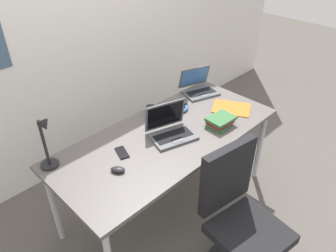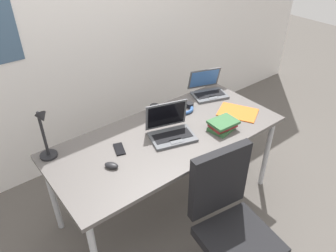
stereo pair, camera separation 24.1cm
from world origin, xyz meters
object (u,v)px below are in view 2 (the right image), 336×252
(laptop_mid_desk, at_px, (208,90))
(headphones, at_px, (183,108))
(laptop_by_keyboard, at_px, (171,130))
(book_stack, at_px, (222,125))
(paper_folder_near_mouse, at_px, (238,112))
(office_chair, at_px, (230,234))
(desk_lamp, at_px, (45,135))
(coffee_mug, at_px, (155,110))
(cell_phone, at_px, (119,149))
(computer_mouse, at_px, (111,165))

(laptop_mid_desk, height_order, headphones, laptop_mid_desk)
(laptop_by_keyboard, height_order, headphones, laptop_by_keyboard)
(book_stack, distance_m, paper_folder_near_mouse, 0.30)
(laptop_by_keyboard, relative_size, laptop_mid_desk, 1.04)
(laptop_by_keyboard, bearing_deg, office_chair, -96.29)
(laptop_mid_desk, bearing_deg, desk_lamp, -179.98)
(coffee_mug, bearing_deg, book_stack, -60.71)
(desk_lamp, height_order, headphones, desk_lamp)
(laptop_mid_desk, height_order, office_chair, office_chair)
(cell_phone, relative_size, coffee_mug, 1.20)
(computer_mouse, xyz_separation_m, cell_phone, (0.14, 0.13, -0.01))
(cell_phone, xyz_separation_m, book_stack, (0.75, -0.27, 0.03))
(laptop_by_keyboard, distance_m, coffee_mug, 0.32)
(laptop_mid_desk, height_order, cell_phone, laptop_mid_desk)
(book_stack, xyz_separation_m, coffee_mug, (-0.28, 0.49, 0.00))
(coffee_mug, distance_m, office_chair, 1.12)
(cell_phone, height_order, coffee_mug, coffee_mug)
(desk_lamp, distance_m, coffee_mug, 0.91)
(book_stack, bearing_deg, computer_mouse, 170.96)
(computer_mouse, distance_m, cell_phone, 0.19)
(paper_folder_near_mouse, distance_m, coffee_mug, 0.69)
(book_stack, bearing_deg, paper_folder_near_mouse, 17.90)
(cell_phone, height_order, book_stack, book_stack)
(laptop_mid_desk, height_order, book_stack, laptop_mid_desk)
(laptop_by_keyboard, bearing_deg, coffee_mug, 74.86)
(coffee_mug, relative_size, office_chair, 0.12)
(cell_phone, relative_size, book_stack, 0.60)
(computer_mouse, relative_size, headphones, 0.45)
(desk_lamp, distance_m, headphones, 1.14)
(cell_phone, bearing_deg, paper_folder_near_mouse, 8.56)
(laptop_mid_desk, xyz_separation_m, coffee_mug, (-0.58, 0.02, -0.00))
(cell_phone, height_order, paper_folder_near_mouse, cell_phone)
(laptop_by_keyboard, xyz_separation_m, office_chair, (-0.08, -0.73, -0.39))
(desk_lamp, bearing_deg, paper_folder_near_mouse, -14.92)
(desk_lamp, xyz_separation_m, headphones, (1.12, -0.07, -0.18))
(office_chair, bearing_deg, coffee_mug, 81.03)
(computer_mouse, xyz_separation_m, office_chair, (0.45, -0.69, -0.36))
(coffee_mug, bearing_deg, desk_lamp, -178.98)
(laptop_mid_desk, relative_size, coffee_mug, 3.25)
(desk_lamp, height_order, cell_phone, desk_lamp)
(desk_lamp, relative_size, book_stack, 1.77)
(desk_lamp, distance_m, cell_phone, 0.50)
(laptop_by_keyboard, height_order, paper_folder_near_mouse, laptop_by_keyboard)
(desk_lamp, distance_m, paper_folder_near_mouse, 1.52)
(desk_lamp, bearing_deg, cell_phone, -25.97)
(desk_lamp, relative_size, cell_phone, 2.94)
(laptop_mid_desk, relative_size, headphones, 1.72)
(laptop_by_keyboard, xyz_separation_m, book_stack, (0.36, -0.19, -0.01))
(book_stack, relative_size, office_chair, 0.23)
(computer_mouse, bearing_deg, office_chair, -90.86)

